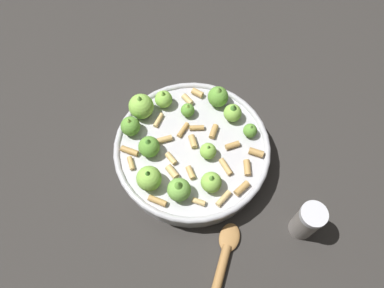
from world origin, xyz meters
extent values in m
plane|color=#2D2B28|center=(0.00, 0.00, 0.00)|extent=(2.40, 2.40, 0.00)
cylinder|color=#B7B7BC|center=(0.00, 0.00, 0.03)|extent=(0.28, 0.28, 0.05)
torus|color=#B7B7BC|center=(0.00, 0.00, 0.05)|extent=(0.29, 0.29, 0.01)
sphere|color=#8CC64C|center=(-0.08, 0.06, 0.07)|extent=(0.03, 0.03, 0.03)
cone|color=#4C8933|center=(-0.08, 0.06, 0.09)|extent=(0.02, 0.02, 0.02)
sphere|color=#8CC64C|center=(-0.08, -0.08, 0.07)|extent=(0.03, 0.03, 0.03)
cone|color=#8CC64C|center=(-0.08, -0.08, 0.09)|extent=(0.01, 0.01, 0.02)
sphere|color=#8CC64C|center=(0.09, -0.05, 0.07)|extent=(0.04, 0.04, 0.04)
cone|color=#4C8933|center=(0.09, -0.05, 0.09)|extent=(0.02, 0.02, 0.02)
sphere|color=#609E38|center=(-0.07, -0.02, 0.06)|extent=(0.03, 0.03, 0.03)
cone|color=#8CC64C|center=(-0.07, -0.02, 0.08)|extent=(0.01, 0.01, 0.01)
sphere|color=#8CC64C|center=(0.01, 0.03, 0.07)|extent=(0.03, 0.03, 0.03)
cone|color=#75B247|center=(0.01, 0.03, 0.08)|extent=(0.01, 0.01, 0.01)
sphere|color=#609E38|center=(-0.05, 0.10, 0.06)|extent=(0.03, 0.03, 0.03)
cone|color=#75B247|center=(-0.05, 0.10, 0.08)|extent=(0.01, 0.01, 0.01)
sphere|color=#75B247|center=(0.10, 0.00, 0.07)|extent=(0.04, 0.04, 0.04)
cone|color=#609E38|center=(0.10, 0.00, 0.09)|extent=(0.02, 0.02, 0.02)
sphere|color=#609E38|center=(-0.01, -0.12, 0.07)|extent=(0.04, 0.04, 0.04)
cone|color=#8CC64C|center=(-0.01, -0.12, 0.09)|extent=(0.01, 0.01, 0.02)
sphere|color=#8CC64C|center=(0.07, 0.05, 0.07)|extent=(0.04, 0.04, 0.04)
cone|color=#609E38|center=(0.07, 0.05, 0.09)|extent=(0.02, 0.02, 0.01)
sphere|color=#8CC64C|center=(-0.05, -0.11, 0.07)|extent=(0.05, 0.05, 0.05)
cone|color=#75B247|center=(-0.05, -0.11, 0.10)|extent=(0.02, 0.02, 0.02)
sphere|color=#609E38|center=(0.03, -0.07, 0.07)|extent=(0.04, 0.04, 0.04)
cone|color=#4C8933|center=(0.03, -0.07, 0.09)|extent=(0.02, 0.02, 0.02)
sphere|color=#609E38|center=(-0.11, 0.03, 0.07)|extent=(0.04, 0.04, 0.04)
cone|color=#75B247|center=(-0.11, 0.03, 0.09)|extent=(0.02, 0.02, 0.02)
cylinder|color=tan|center=(-0.01, 0.12, 0.06)|extent=(0.02, 0.03, 0.01)
cylinder|color=tan|center=(0.09, 0.08, 0.06)|extent=(0.03, 0.02, 0.01)
cylinder|color=tan|center=(-0.01, 0.00, 0.06)|extent=(0.03, 0.02, 0.01)
cylinder|color=tan|center=(-0.04, 0.00, 0.05)|extent=(0.02, 0.03, 0.01)
cylinder|color=tan|center=(-0.02, 0.07, 0.06)|extent=(0.02, 0.03, 0.01)
cylinder|color=tan|center=(-0.04, 0.03, 0.06)|extent=(0.03, 0.01, 0.01)
cylinder|color=tan|center=(0.03, -0.03, 0.06)|extent=(0.02, 0.03, 0.01)
cylinder|color=tan|center=(0.10, 0.04, 0.05)|extent=(0.01, 0.02, 0.01)
cylinder|color=tan|center=(0.03, 0.07, 0.06)|extent=(0.03, 0.03, 0.01)
cylinder|color=tan|center=(-0.10, -0.03, 0.06)|extent=(0.02, 0.03, 0.01)
cylinder|color=tan|center=(0.06, -0.10, 0.05)|extent=(0.03, 0.02, 0.01)
cylinder|color=tan|center=(0.06, -0.02, 0.06)|extent=(0.03, 0.03, 0.01)
cylinder|color=tan|center=(-0.03, -0.02, 0.05)|extent=(0.03, 0.02, 0.01)
cylinder|color=tan|center=(0.04, -0.11, 0.06)|extent=(0.02, 0.03, 0.01)
cylinder|color=tan|center=(-0.04, -0.08, 0.05)|extent=(0.03, 0.01, 0.01)
cylinder|color=tan|center=(0.00, -0.05, 0.06)|extent=(0.02, 0.03, 0.01)
cylinder|color=tan|center=(0.05, 0.01, 0.06)|extent=(0.03, 0.02, 0.01)
cylinder|color=tan|center=(0.12, -0.03, 0.06)|extent=(0.02, 0.03, 0.01)
cylinder|color=tan|center=(0.06, 0.10, 0.06)|extent=(0.03, 0.03, 0.01)
cylinder|color=tan|center=(0.02, 0.11, 0.06)|extent=(0.03, 0.02, 0.01)
cylinder|color=tan|center=(-0.12, -0.02, 0.06)|extent=(0.02, 0.03, 0.01)
cylinder|color=gray|center=(0.09, 0.22, 0.04)|extent=(0.04, 0.04, 0.08)
cylinder|color=silver|center=(0.09, 0.22, 0.08)|extent=(0.04, 0.04, 0.01)
ellipsoid|color=#9E703D|center=(0.14, 0.10, 0.01)|extent=(0.05, 0.04, 0.01)
camera|label=1|loc=(0.30, 0.07, 0.65)|focal=34.21mm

